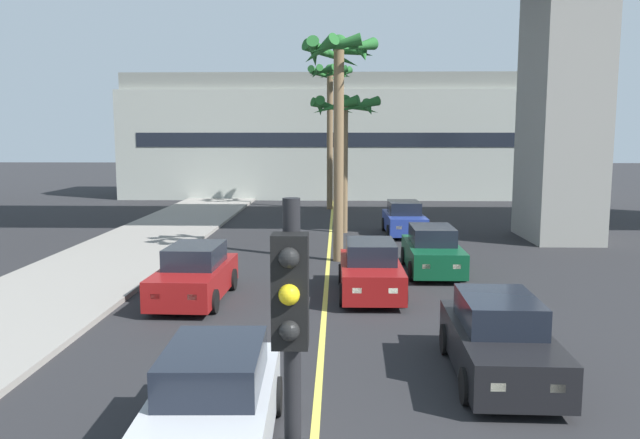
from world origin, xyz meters
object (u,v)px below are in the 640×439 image
at_px(car_queue_third, 370,270).
at_px(palm_tree_mid_median, 338,79).
at_px(car_queue_fifth, 214,405).
at_px(traffic_light_median_near, 292,414).
at_px(car_queue_fourth, 404,219).
at_px(car_queue_sixth, 432,251).
at_px(palm_tree_near_median, 345,118).
at_px(car_queue_second, 499,340).
at_px(palm_tree_far_median, 330,92).
at_px(car_queue_front, 195,275).

xyz_separation_m(car_queue_third, palm_tree_mid_median, (-0.95, 5.01, 5.88)).
xyz_separation_m(car_queue_fifth, traffic_light_median_near, (1.49, -4.58, 1.99)).
bearing_deg(car_queue_fourth, palm_tree_mid_median, -116.20).
distance_m(car_queue_fourth, car_queue_sixth, 8.21).
bearing_deg(palm_tree_near_median, car_queue_third, -87.00).
bearing_deg(car_queue_second, palm_tree_mid_median, 105.32).
distance_m(car_queue_fifth, car_queue_sixth, 13.39).
distance_m(car_queue_sixth, palm_tree_far_median, 19.94).
distance_m(palm_tree_near_median, palm_tree_far_median, 9.94).
bearing_deg(car_queue_fifth, car_queue_fourth, 76.62).
bearing_deg(palm_tree_near_median, car_queue_front, -109.10).
xyz_separation_m(car_queue_fourth, palm_tree_near_median, (-2.77, 0.51, 4.70)).
relative_size(car_queue_front, palm_tree_far_median, 0.46).
bearing_deg(traffic_light_median_near, palm_tree_near_median, 88.55).
bearing_deg(car_queue_front, car_queue_fifth, -75.44).
bearing_deg(car_queue_third, car_queue_front, -171.17).
relative_size(palm_tree_near_median, palm_tree_mid_median, 0.80).
distance_m(car_queue_second, car_queue_fourth, 17.57).
bearing_deg(car_queue_sixth, car_queue_front, -151.85).
relative_size(traffic_light_median_near, palm_tree_far_median, 0.47).
distance_m(car_queue_third, traffic_light_median_near, 14.10).
relative_size(car_queue_fourth, car_queue_fifth, 0.99).
xyz_separation_m(car_queue_fourth, traffic_light_median_near, (-3.41, -25.21, 1.99)).
distance_m(car_queue_front, traffic_light_median_near, 13.79).
xyz_separation_m(car_queue_fifth, car_queue_sixth, (5.01, 12.42, 0.00)).
relative_size(car_queue_fifth, car_queue_sixth, 1.01).
bearing_deg(palm_tree_far_median, car_queue_front, -98.94).
relative_size(car_queue_fifth, palm_tree_near_median, 0.64).
height_order(car_queue_fourth, car_queue_fifth, same).
bearing_deg(car_queue_sixth, palm_tree_mid_median, 149.13).
bearing_deg(car_queue_fourth, car_queue_second, -90.03).
relative_size(car_queue_front, car_queue_third, 1.01).
xyz_separation_m(car_queue_third, car_queue_fifth, (-2.76, -9.32, 0.00)).
bearing_deg(traffic_light_median_near, car_queue_second, 65.96).
height_order(car_queue_third, palm_tree_near_median, palm_tree_near_median).
distance_m(car_queue_front, car_queue_second, 8.99).
xyz_separation_m(car_queue_front, palm_tree_near_median, (4.36, 12.59, 4.70)).
distance_m(car_queue_sixth, palm_tree_near_median, 10.31).
relative_size(car_queue_front, car_queue_sixth, 1.01).
height_order(traffic_light_median_near, palm_tree_far_median, palm_tree_far_median).
bearing_deg(palm_tree_far_median, car_queue_third, -86.11).
distance_m(car_queue_third, palm_tree_mid_median, 7.78).
bearing_deg(car_queue_fourth, car_queue_sixth, -89.29).
distance_m(car_queue_third, palm_tree_near_median, 12.73).
bearing_deg(car_queue_second, traffic_light_median_near, -114.04).
distance_m(car_queue_fourth, traffic_light_median_near, 25.52).
height_order(car_queue_front, palm_tree_near_median, palm_tree_near_median).
bearing_deg(palm_tree_near_median, car_queue_fifth, -95.78).
xyz_separation_m(palm_tree_near_median, palm_tree_far_median, (-0.85, 9.73, 1.88)).
height_order(car_queue_front, palm_tree_mid_median, palm_tree_mid_median).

